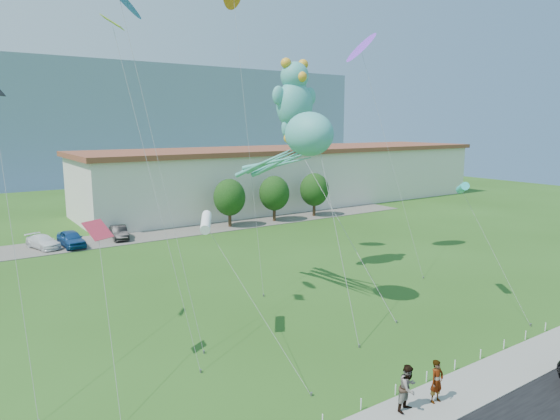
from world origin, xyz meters
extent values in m
plane|color=#274F16|center=(0.00, 0.00, 0.00)|extent=(160.00, 160.00, 0.00)
cube|color=gray|center=(0.00, -2.75, 0.05)|extent=(80.00, 2.50, 0.10)
cube|color=#59544C|center=(0.00, 35.00, 0.03)|extent=(70.00, 6.00, 0.06)
cube|color=#738F9E|center=(0.00, 120.00, 12.50)|extent=(160.00, 50.00, 25.00)
cube|color=beige|center=(26.00, 44.00, 3.80)|extent=(60.00, 14.00, 7.60)
cube|color=brown|center=(26.00, 44.00, 7.90)|extent=(61.00, 15.00, 0.60)
cylinder|color=white|center=(-5.00, -1.30, 0.25)|extent=(0.05, 0.05, 0.50)
cylinder|color=white|center=(-3.00, -1.30, 0.25)|extent=(0.05, 0.05, 0.50)
cylinder|color=white|center=(-1.00, -1.30, 0.25)|extent=(0.05, 0.05, 0.50)
cylinder|color=white|center=(1.00, -1.30, 0.25)|extent=(0.05, 0.05, 0.50)
cylinder|color=white|center=(3.00, -1.30, 0.25)|extent=(0.05, 0.05, 0.50)
cylinder|color=white|center=(5.00, -1.30, 0.25)|extent=(0.05, 0.05, 0.50)
cylinder|color=white|center=(7.00, -1.30, 0.25)|extent=(0.05, 0.05, 0.50)
cylinder|color=white|center=(9.00, -1.30, 0.25)|extent=(0.05, 0.05, 0.50)
cylinder|color=white|center=(11.00, -1.30, 0.25)|extent=(0.05, 0.05, 0.50)
cylinder|color=#3F2B19|center=(10.00, 34.00, 1.10)|extent=(0.36, 0.36, 2.20)
ellipsoid|color=#14380F|center=(10.00, 34.00, 3.40)|extent=(3.60, 3.60, 4.14)
cylinder|color=#3F2B19|center=(16.00, 34.00, 1.10)|extent=(0.36, 0.36, 2.20)
ellipsoid|color=#14380F|center=(16.00, 34.00, 3.40)|extent=(3.60, 3.60, 4.14)
cylinder|color=#3F2B19|center=(22.00, 34.00, 1.10)|extent=(0.36, 0.36, 2.20)
ellipsoid|color=#14380F|center=(22.00, 34.00, 3.40)|extent=(3.60, 3.60, 4.14)
imported|color=gray|center=(-0.11, -2.70, 1.01)|extent=(0.66, 0.44, 1.82)
imported|color=gray|center=(-1.58, -2.47, 1.07)|extent=(1.06, 0.90, 1.93)
imported|color=white|center=(-9.17, 34.91, 0.67)|extent=(2.94, 4.51, 1.22)
imported|color=navy|center=(-6.86, 34.10, 0.82)|extent=(2.14, 4.58, 1.52)
imported|color=black|center=(-2.16, 34.83, 0.72)|extent=(1.97, 4.19, 1.33)
ellipsoid|color=#45AB98|center=(1.37, 8.11, 10.91)|extent=(2.52, 3.28, 2.52)
sphere|color=white|center=(0.92, 7.12, 11.18)|extent=(0.40, 0.40, 0.40)
sphere|color=white|center=(1.82, 7.12, 11.18)|extent=(0.40, 0.40, 0.40)
cylinder|color=slate|center=(0.89, 2.99, 0.08)|extent=(0.10, 0.10, 0.16)
cylinder|color=gray|center=(1.13, 5.05, 5.13)|extent=(0.50, 4.15, 9.96)
ellipsoid|color=#45AB98|center=(5.26, 14.98, 12.82)|extent=(2.78, 2.36, 3.47)
sphere|color=#45AB98|center=(5.26, 14.98, 14.85)|extent=(2.03, 2.03, 2.03)
sphere|color=gold|center=(4.51, 14.98, 15.70)|extent=(0.75, 0.75, 0.75)
sphere|color=gold|center=(6.01, 14.98, 15.70)|extent=(0.75, 0.75, 0.75)
sphere|color=gold|center=(5.26, 14.13, 14.74)|extent=(0.75, 0.75, 0.75)
ellipsoid|color=#45AB98|center=(3.87, 14.98, 13.46)|extent=(0.96, 0.68, 1.35)
ellipsoid|color=#45AB98|center=(6.65, 14.98, 13.46)|extent=(0.96, 0.68, 1.35)
ellipsoid|color=#45AB98|center=(4.62, 14.98, 11.22)|extent=(0.85, 0.75, 1.39)
ellipsoid|color=#45AB98|center=(5.90, 14.98, 11.22)|extent=(0.85, 0.75, 1.39)
sphere|color=gold|center=(4.62, 14.77, 10.47)|extent=(0.75, 0.75, 0.75)
sphere|color=gold|center=(5.90, 14.77, 10.47)|extent=(0.75, 0.75, 0.75)
cylinder|color=slate|center=(4.93, 4.18, 0.08)|extent=(0.10, 0.10, 0.16)
cylinder|color=gray|center=(5.10, 9.58, 5.21)|extent=(0.36, 10.82, 10.11)
cylinder|color=#2ECFCF|center=(10.66, 4.40, 7.53)|extent=(0.50, 2.25, 0.87)
cylinder|color=slate|center=(11.00, -0.46, 0.08)|extent=(0.10, 0.10, 0.16)
cylinder|color=gray|center=(10.83, 1.97, 3.75)|extent=(0.36, 4.88, 7.18)
cube|color=#D02E43|center=(-10.68, 7.84, 6.79)|extent=(1.29, 1.29, 0.86)
cylinder|color=gray|center=(-11.05, 5.43, 3.37)|extent=(0.77, 4.85, 6.44)
cube|color=#CBE836|center=(-8.57, 11.15, 16.42)|extent=(1.29, 1.29, 0.86)
cylinder|color=slate|center=(-7.09, 5.17, 0.08)|extent=(0.10, 0.10, 0.16)
cylinder|color=gray|center=(-7.83, 8.16, 8.19)|extent=(1.51, 6.01, 16.07)
cone|color=purple|center=(12.07, 15.50, 17.47)|extent=(1.80, 1.33, 1.33)
cylinder|color=slate|center=(13.00, 9.01, 0.08)|extent=(0.10, 0.10, 0.16)
cylinder|color=gray|center=(12.53, 12.26, 8.72)|extent=(0.96, 6.52, 17.12)
cylinder|color=slate|center=(-6.11, 6.89, 0.08)|extent=(0.10, 0.10, 0.16)
cylinder|color=gray|center=(-6.87, 9.87, 9.10)|extent=(1.56, 6.00, 17.88)
cylinder|color=white|center=(-5.29, 7.98, 6.52)|extent=(0.50, 2.25, 0.87)
cylinder|color=slate|center=(-4.03, 0.67, 0.08)|extent=(0.10, 0.10, 0.16)
cylinder|color=gray|center=(-4.66, 4.32, 3.24)|extent=(1.29, 7.33, 6.18)
cylinder|color=slate|center=(0.92, 12.39, 0.08)|extent=(0.10, 0.10, 0.16)
cylinder|color=gray|center=(1.87, 15.92, 10.65)|extent=(1.92, 7.09, 20.98)
cylinder|color=gray|center=(-13.98, 8.99, 6.59)|extent=(0.14, 8.06, 12.88)
camera|label=1|loc=(-16.13, -14.88, 11.46)|focal=32.00mm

